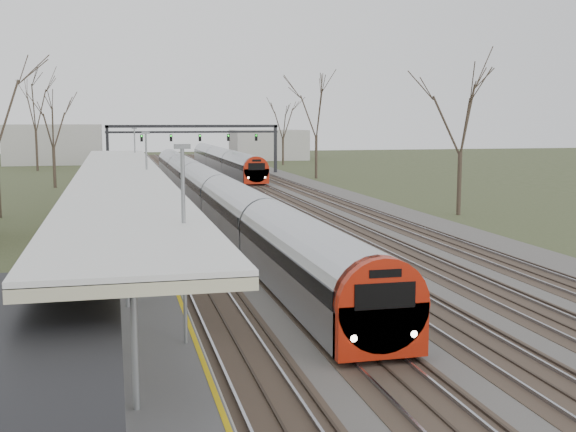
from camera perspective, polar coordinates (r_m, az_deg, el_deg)
track_bed at (r=59.93m, az=-4.29°, el=1.27°), size 24.00×160.00×0.22m
platform at (r=41.75m, az=-13.05°, el=-1.07°), size 3.50×69.00×1.00m
canopy at (r=36.88m, az=-13.13°, el=3.18°), size 4.10×50.00×3.11m
signal_gantry at (r=89.32m, az=-7.45°, el=6.41°), size 21.00×0.59×6.08m
tree_east_far at (r=51.40m, az=13.55°, el=8.10°), size 5.00×5.00×10.30m
train_near at (r=55.48m, az=-6.46°, el=2.20°), size 2.62×75.21×3.05m
train_far at (r=94.12m, az=-5.13°, el=4.41°), size 2.62×45.21×3.05m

